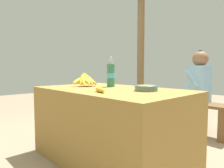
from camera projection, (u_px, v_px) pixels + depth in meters
The scene contains 10 objects.
ground_plane at pixel (110, 160), 1.92m from camera, with size 12.00×12.00×0.00m, color gray.
market_counter at pixel (110, 125), 1.90m from camera, with size 1.45×0.87×0.70m.
banana_bunch_ripe at pixel (85, 80), 2.12m from camera, with size 0.19×0.30×0.16m.
serving_bowl at pixel (146, 88), 1.68m from camera, with size 0.19×0.19×0.05m.
water_bottle at pixel (111, 75), 2.06m from camera, with size 0.08×0.08×0.31m.
loose_banana_front at pixel (100, 90), 1.57m from camera, with size 0.18×0.09×0.04m.
wooden_bench at pixel (183, 106), 2.86m from camera, with size 1.31×0.32×0.43m.
seated_vendor at pixel (196, 86), 2.67m from camera, with size 0.41×0.39×1.13m.
banana_bunch_green at pixel (163, 94), 3.08m from camera, with size 0.18×0.26×0.11m.
support_post_near at pixel (141, 53), 3.88m from camera, with size 0.14×0.14×2.38m.
Camera 1 is at (1.37, -1.26, 0.88)m, focal length 32.00 mm.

